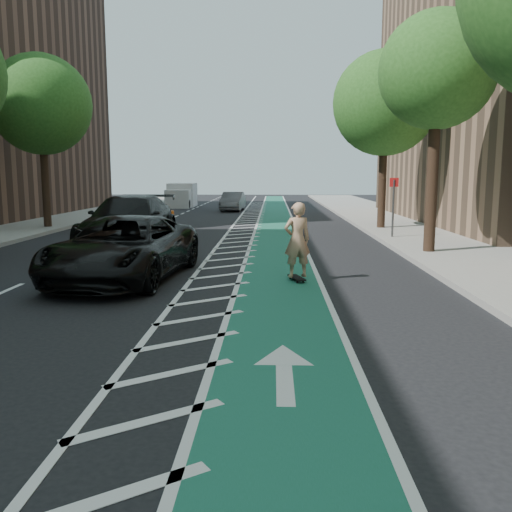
{
  "coord_description": "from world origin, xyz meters",
  "views": [
    {
      "loc": [
        2.84,
        -9.62,
        2.63
      ],
      "look_at": [
        2.52,
        0.43,
        1.1
      ],
      "focal_mm": 38.0,
      "sensor_mm": 36.0,
      "label": 1
    }
  ],
  "objects_px": {
    "suv_near": "(124,248)",
    "suv_far": "(129,221)",
    "barrel_a": "(127,237)",
    "skateboarder": "(297,240)"
  },
  "relations": [
    {
      "from": "suv_near",
      "to": "suv_far",
      "type": "distance_m",
      "value": 6.5
    },
    {
      "from": "suv_near",
      "to": "barrel_a",
      "type": "height_order",
      "value": "suv_near"
    },
    {
      "from": "skateboarder",
      "to": "suv_near",
      "type": "xyz_separation_m",
      "value": [
        -4.3,
        0.07,
        -0.24
      ]
    },
    {
      "from": "suv_far",
      "to": "skateboarder",
      "type": "bearing_deg",
      "value": -47.18
    },
    {
      "from": "skateboarder",
      "to": "suv_near",
      "type": "distance_m",
      "value": 4.31
    },
    {
      "from": "skateboarder",
      "to": "suv_far",
      "type": "xyz_separation_m",
      "value": [
        -5.84,
        6.39,
        -0.11
      ]
    },
    {
      "from": "suv_near",
      "to": "suv_far",
      "type": "bearing_deg",
      "value": 109.22
    },
    {
      "from": "skateboarder",
      "to": "suv_far",
      "type": "height_order",
      "value": "skateboarder"
    },
    {
      "from": "skateboarder",
      "to": "suv_far",
      "type": "bearing_deg",
      "value": -64.02
    },
    {
      "from": "suv_far",
      "to": "barrel_a",
      "type": "xyz_separation_m",
      "value": [
        0.2,
        -1.2,
        -0.45
      ]
    }
  ]
}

